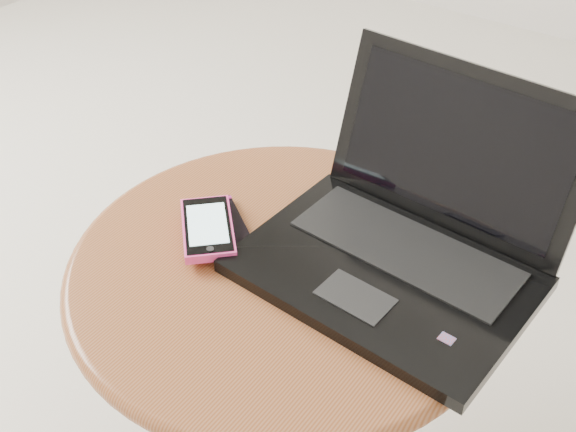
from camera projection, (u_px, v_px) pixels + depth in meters
The scene contains 4 objects.
table at pixel (283, 314), 1.03m from camera, with size 0.58×0.58×0.46m.
laptop at pixel (406, 237), 0.94m from camera, with size 0.37×0.34×0.23m.
phone_black at pixel (221, 226), 1.01m from camera, with size 0.13×0.12×0.01m.
phone_pink at pixel (208, 228), 0.99m from camera, with size 0.14×0.14×0.02m.
Camera 1 is at (0.43, -0.50, 1.10)m, focal length 45.82 mm.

